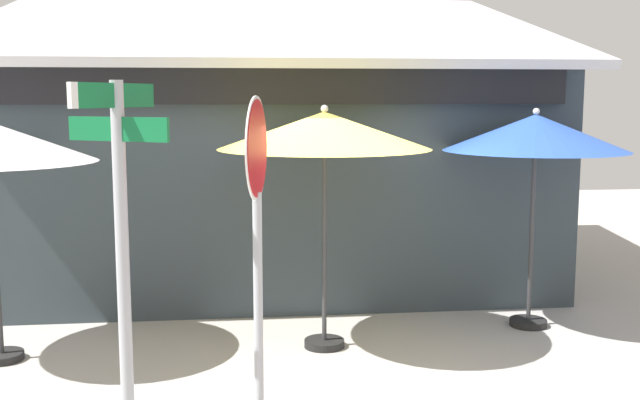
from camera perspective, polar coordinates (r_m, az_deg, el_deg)
ground_plane at (r=7.47m, az=2.52°, el=-13.89°), size 28.00×28.00×0.10m
cafe_building at (r=11.78m, az=-4.12°, el=2.86°), size 8.25×5.96×4.57m
street_sign_post at (r=5.22m, az=-14.83°, el=-3.42°), size 0.70×0.75×2.83m
stop_sign at (r=5.52m, az=-4.80°, el=-0.69°), size 0.18×0.75×2.73m
patio_umbrella_mustard_center at (r=7.93m, az=0.34°, el=5.17°), size 2.27×2.27×2.63m
patio_umbrella_royal_blue_right at (r=9.04m, az=16.05°, el=4.81°), size 2.13×2.13×2.59m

